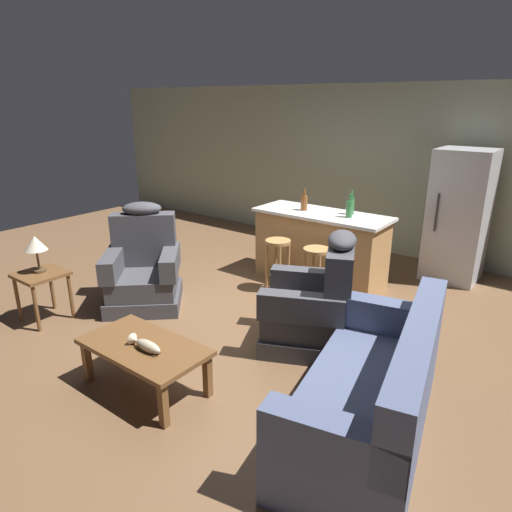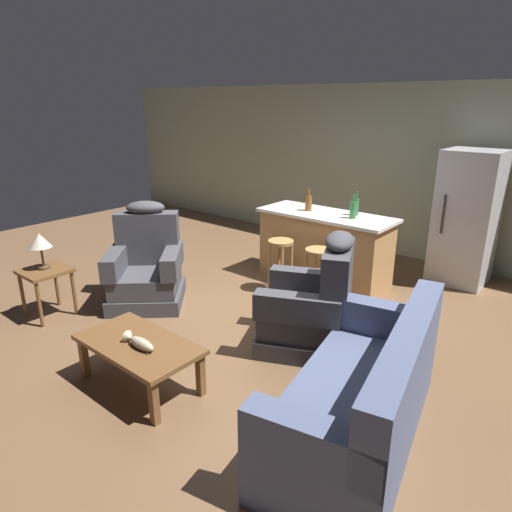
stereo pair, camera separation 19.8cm
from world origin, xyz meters
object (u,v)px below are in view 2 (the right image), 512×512
Objects in this scene: bottle_short_amber at (353,209)px; recliner_near_lamp at (147,268)px; fish_figurine at (139,343)px; end_table at (46,278)px; table_lamp at (40,242)px; couch at (364,397)px; kitchen_island at (324,248)px; bar_stool_right at (318,266)px; refrigerator at (466,218)px; bottle_tall_green at (356,206)px; bottle_wine_dark at (308,203)px; coffee_table at (139,348)px; bar_stool_left at (281,256)px; recliner_near_island at (313,308)px.

recliner_near_lamp is at bearing -131.87° from bottle_short_amber.
fish_figurine is 1.90m from recliner_near_lamp.
end_table is 0.41m from table_lamp.
kitchen_island is (-1.84, 2.42, 0.14)m from couch.
fish_figurine is 3.11m from kitchen_island.
kitchen_island is 2.65× the size of bar_stool_right.
refrigerator reaches higher than bottle_tall_green.
fish_figurine is at bearing -93.05° from bottle_tall_green.
kitchen_island is 6.36× the size of bottle_wine_dark.
coffee_table is 2.44m from bar_stool_right.
bottle_short_amber is at bearing 51.78° from table_lamp.
recliner_near_lamp is 1.11m from end_table.
kitchen_island is at bearing 115.88° from bar_stool_right.
bar_stool_right is (1.62, 1.28, 0.05)m from recliner_near_lamp.
bar_stool_left reaches higher than end_table.
recliner_near_lamp is 0.68× the size of refrigerator.
bottle_wine_dark is (1.05, 1.89, 0.63)m from recliner_near_lamp.
bar_stool_left and bar_stool_right have the same top height.
bottle_short_amber is (0.05, -0.17, -0.00)m from bottle_tall_green.
bottle_tall_green is at bearing 25.35° from kitchen_island.
bottle_wine_dark is (1.61, 2.86, 0.19)m from table_lamp.
bottle_tall_green reaches higher than recliner_near_lamp.
refrigerator is at bearing 40.58° from kitchen_island.
fish_figurine is 2.48m from bar_stool_right.
bottle_short_amber reaches higher than couch.
recliner_near_island reaches higher than fish_figurine.
recliner_near_lamp is 4.16m from refrigerator.
fish_figurine is 3.17m from bottle_wine_dark.
end_table is 2.76m from bar_stool_left.
couch is (1.68, 0.69, -0.12)m from fish_figurine.
bottle_wine_dark reaches higher than table_lamp.
fish_figurine is (0.08, -0.04, 0.10)m from coffee_table.
table_lamp reaches higher than kitchen_island.
coffee_table is 2.68× the size of table_lamp.
bar_stool_left is at bearing 180.00° from bar_stool_right.
couch is 6.65× the size of bottle_tall_green.
table_lamp is (-0.56, -0.97, 0.45)m from recliner_near_lamp.
recliner_near_island reaches higher than bar_stool_right.
coffee_table is at bearing -95.73° from bottle_short_amber.
bottle_tall_green is at bearing 87.82° from bar_stool_right.
bottle_short_amber reaches higher than bar_stool_left.
recliner_near_lamp reaches higher than couch.
recliner_near_island is at bearing -73.74° from bottle_short_amber.
couch is 3.71m from end_table.
end_table is at bearing -124.96° from bar_stool_left.
recliner_near_island is 4.02× the size of bottle_short_amber.
table_lamp is at bearing -128.22° from bottle_short_amber.
bar_stool_left is at bearing 54.31° from table_lamp.
coffee_table is at bearing 151.39° from fish_figurine.
recliner_near_lamp reaches higher than kitchen_island.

